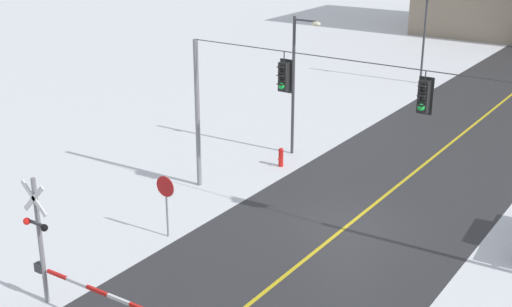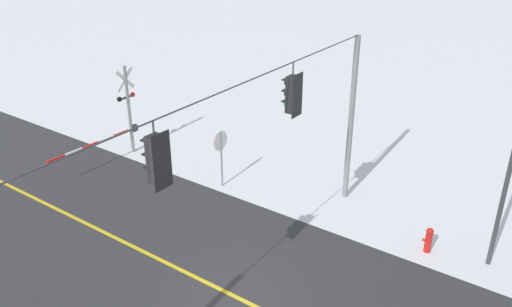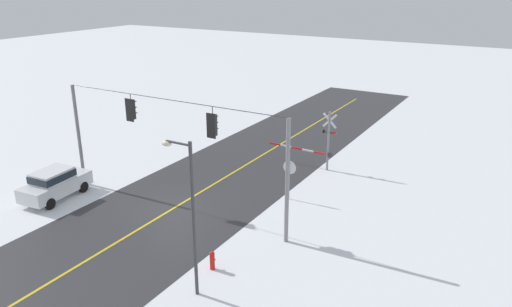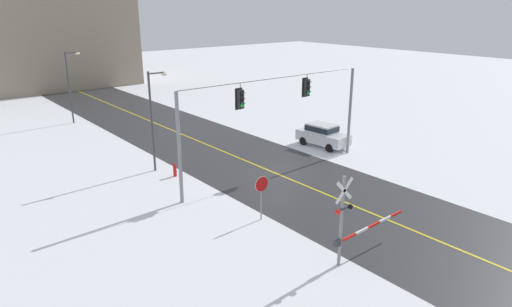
# 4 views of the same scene
# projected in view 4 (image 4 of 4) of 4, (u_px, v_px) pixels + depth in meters

# --- Properties ---
(ground_plane) EXTENTS (160.00, 160.00, 0.00)m
(ground_plane) POSITION_uv_depth(u_px,v_px,m) (277.00, 174.00, 29.11)
(ground_plane) COLOR white
(road_asphalt) EXTENTS (9.00, 80.00, 0.01)m
(road_asphalt) POSITION_uv_depth(u_px,v_px,m) (223.00, 151.00, 33.53)
(road_asphalt) COLOR #303033
(road_asphalt) RESTS_ON ground
(lane_centre_line) EXTENTS (0.14, 72.00, 0.01)m
(lane_centre_line) POSITION_uv_depth(u_px,v_px,m) (223.00, 151.00, 33.52)
(lane_centre_line) COLOR gold
(lane_centre_line) RESTS_ON ground
(signal_span) EXTENTS (14.20, 0.47, 6.22)m
(signal_span) POSITION_uv_depth(u_px,v_px,m) (277.00, 113.00, 27.79)
(signal_span) COLOR gray
(signal_span) RESTS_ON ground
(stop_sign) EXTENTS (0.80, 0.09, 2.35)m
(stop_sign) POSITION_uv_depth(u_px,v_px,m) (262.00, 188.00, 22.36)
(stop_sign) COLOR gray
(stop_sign) RESTS_ON ground
(railroad_crossing) EXTENTS (4.80, 0.31, 4.00)m
(railroad_crossing) POSITION_uv_depth(u_px,v_px,m) (348.00, 220.00, 18.54)
(railroad_crossing) COLOR gray
(railroad_crossing) RESTS_ON ground
(parked_car_white) EXTENTS (2.11, 4.31, 1.74)m
(parked_car_white) POSITION_uv_depth(u_px,v_px,m) (323.00, 134.00, 34.54)
(parked_car_white) COLOR white
(parked_car_white) RESTS_ON ground
(streetlamp_near) EXTENTS (1.39, 0.28, 6.50)m
(streetlamp_near) POSITION_uv_depth(u_px,v_px,m) (154.00, 112.00, 28.62)
(streetlamp_near) COLOR #38383D
(streetlamp_near) RESTS_ON ground
(streetlamp_far) EXTENTS (1.39, 0.28, 6.50)m
(streetlamp_far) POSITION_uv_depth(u_px,v_px,m) (71.00, 80.00, 40.60)
(streetlamp_far) COLOR #38383D
(streetlamp_far) RESTS_ON ground
(fire_hydrant) EXTENTS (0.24, 0.31, 0.88)m
(fire_hydrant) POSITION_uv_depth(u_px,v_px,m) (175.00, 169.00, 28.56)
(fire_hydrant) COLOR red
(fire_hydrant) RESTS_ON ground
(building_distant) EXTENTS (22.43, 13.32, 11.94)m
(building_distant) POSITION_uv_depth(u_px,v_px,m) (39.00, 41.00, 58.77)
(building_distant) COLOR gray
(building_distant) RESTS_ON ground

